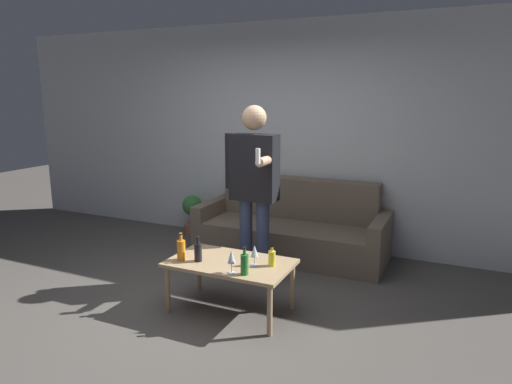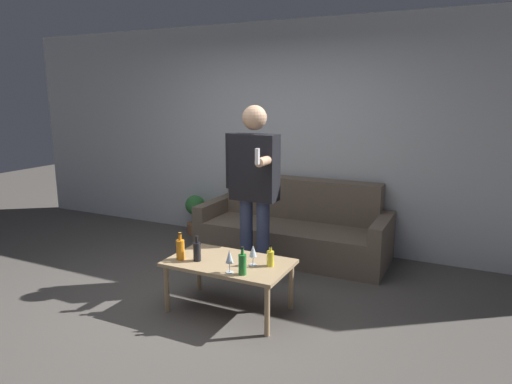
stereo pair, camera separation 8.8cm
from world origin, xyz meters
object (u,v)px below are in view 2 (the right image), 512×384
(couch, at_px, (294,229))
(person_standing_front, at_px, (254,181))
(bottle_orange, at_px, (197,251))
(coffee_table, at_px, (229,266))

(couch, height_order, person_standing_front, person_standing_front)
(bottle_orange, relative_size, person_standing_front, 0.13)
(couch, height_order, coffee_table, couch)
(couch, relative_size, bottle_orange, 9.85)
(coffee_table, bearing_deg, person_standing_front, 96.73)
(coffee_table, relative_size, bottle_orange, 4.75)
(person_standing_front, bearing_deg, coffee_table, -83.27)
(coffee_table, xyz_separation_m, person_standing_front, (-0.08, 0.64, 0.63))
(coffee_table, height_order, person_standing_front, person_standing_front)
(coffee_table, bearing_deg, bottle_orange, -157.25)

